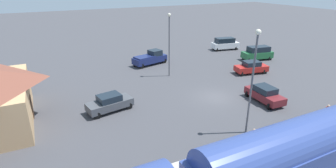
{
  "coord_description": "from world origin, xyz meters",
  "views": [
    {
      "loc": [
        -21.84,
        16.7,
        12.29
      ],
      "look_at": [
        3.63,
        4.11,
        1.0
      ],
      "focal_mm": 28.25,
      "sensor_mm": 36.0,
      "label": 1
    }
  ],
  "objects_px": {
    "sedan_red": "(251,67)",
    "light_pole_lot_center": "(169,38)",
    "pickup_navy": "(150,58)",
    "suv_green": "(258,53)",
    "sedan_charcoal": "(110,103)",
    "pedestrian_on_platform": "(253,137)",
    "suv_white": "(225,44)",
    "pedestrian_waiting_far": "(327,112)",
    "light_pole_near_platform": "(253,72)",
    "sedan_maroon": "(265,94)"
  },
  "relations": [
    {
      "from": "sedan_red",
      "to": "suv_green",
      "type": "bearing_deg",
      "value": -50.16
    },
    {
      "from": "light_pole_near_platform",
      "to": "light_pole_lot_center",
      "type": "relative_size",
      "value": 1.06
    },
    {
      "from": "pedestrian_on_platform",
      "to": "suv_green",
      "type": "relative_size",
      "value": 0.33
    },
    {
      "from": "sedan_charcoal",
      "to": "pedestrian_on_platform",
      "type": "bearing_deg",
      "value": -145.37
    },
    {
      "from": "sedan_red",
      "to": "sedan_charcoal",
      "type": "bearing_deg",
      "value": 96.89
    },
    {
      "from": "suv_green",
      "to": "suv_white",
      "type": "relative_size",
      "value": 1.0
    },
    {
      "from": "sedan_charcoal",
      "to": "light_pole_near_platform",
      "type": "relative_size",
      "value": 0.54
    },
    {
      "from": "sedan_red",
      "to": "sedan_charcoal",
      "type": "distance_m",
      "value": 20.82
    },
    {
      "from": "pedestrian_on_platform",
      "to": "sedan_red",
      "type": "height_order",
      "value": "pedestrian_on_platform"
    },
    {
      "from": "suv_green",
      "to": "light_pole_lot_center",
      "type": "bearing_deg",
      "value": 92.07
    },
    {
      "from": "suv_green",
      "to": "light_pole_near_platform",
      "type": "distance_m",
      "value": 23.87
    },
    {
      "from": "light_pole_lot_center",
      "to": "suv_white",
      "type": "bearing_deg",
      "value": -62.25
    },
    {
      "from": "pickup_navy",
      "to": "light_pole_near_platform",
      "type": "height_order",
      "value": "light_pole_near_platform"
    },
    {
      "from": "pickup_navy",
      "to": "light_pole_lot_center",
      "type": "relative_size",
      "value": 0.68
    },
    {
      "from": "pedestrian_waiting_far",
      "to": "sedan_maroon",
      "type": "xyz_separation_m",
      "value": [
        6.09,
        1.28,
        -0.4
      ]
    },
    {
      "from": "sedan_charcoal",
      "to": "pickup_navy",
      "type": "relative_size",
      "value": 0.83
    },
    {
      "from": "sedan_maroon",
      "to": "suv_white",
      "type": "xyz_separation_m",
      "value": [
        20.14,
        -10.3,
        0.27
      ]
    },
    {
      "from": "suv_green",
      "to": "sedan_charcoal",
      "type": "xyz_separation_m",
      "value": [
        -7.19,
        26.3,
        -0.27
      ]
    },
    {
      "from": "pedestrian_on_platform",
      "to": "sedan_charcoal",
      "type": "bearing_deg",
      "value": 34.63
    },
    {
      "from": "sedan_red",
      "to": "light_pole_near_platform",
      "type": "height_order",
      "value": "light_pole_near_platform"
    },
    {
      "from": "suv_green",
      "to": "light_pole_lot_center",
      "type": "relative_size",
      "value": 0.62
    },
    {
      "from": "sedan_red",
      "to": "sedan_maroon",
      "type": "relative_size",
      "value": 1.04
    },
    {
      "from": "suv_white",
      "to": "sedan_red",
      "type": "bearing_deg",
      "value": 157.91
    },
    {
      "from": "suv_white",
      "to": "pickup_navy",
      "type": "distance_m",
      "value": 16.25
    },
    {
      "from": "suv_white",
      "to": "pedestrian_waiting_far",
      "type": "bearing_deg",
      "value": 161.03
    },
    {
      "from": "pedestrian_on_platform",
      "to": "suv_white",
      "type": "xyz_separation_m",
      "value": [
        26.39,
        -17.78,
        -0.13
      ]
    },
    {
      "from": "sedan_red",
      "to": "pickup_navy",
      "type": "distance_m",
      "value": 14.92
    },
    {
      "from": "pedestrian_waiting_far",
      "to": "suv_white",
      "type": "bearing_deg",
      "value": -18.97
    },
    {
      "from": "pedestrian_waiting_far",
      "to": "suv_green",
      "type": "distance_m",
      "value": 20.86
    },
    {
      "from": "sedan_maroon",
      "to": "light_pole_lot_center",
      "type": "bearing_deg",
      "value": 24.95
    },
    {
      "from": "pedestrian_waiting_far",
      "to": "sedan_maroon",
      "type": "height_order",
      "value": "pedestrian_waiting_far"
    },
    {
      "from": "pedestrian_on_platform",
      "to": "sedan_charcoal",
      "type": "distance_m",
      "value": 13.96
    },
    {
      "from": "pedestrian_waiting_far",
      "to": "sedan_charcoal",
      "type": "xyz_separation_m",
      "value": [
        11.32,
        16.69,
        -0.4
      ]
    },
    {
      "from": "pedestrian_waiting_far",
      "to": "suv_green",
      "type": "bearing_deg",
      "value": -27.42
    },
    {
      "from": "pedestrian_on_platform",
      "to": "sedan_maroon",
      "type": "distance_m",
      "value": 9.76
    },
    {
      "from": "suv_green",
      "to": "light_pole_near_platform",
      "type": "height_order",
      "value": "light_pole_near_platform"
    },
    {
      "from": "pedestrian_on_platform",
      "to": "light_pole_lot_center",
      "type": "height_order",
      "value": "light_pole_lot_center"
    },
    {
      "from": "sedan_charcoal",
      "to": "pickup_navy",
      "type": "xyz_separation_m",
      "value": [
        12.54,
        -9.64,
        0.15
      ]
    },
    {
      "from": "suv_green",
      "to": "sedan_charcoal",
      "type": "relative_size",
      "value": 1.09
    },
    {
      "from": "sedan_red",
      "to": "light_pole_lot_center",
      "type": "height_order",
      "value": "light_pole_lot_center"
    },
    {
      "from": "suv_white",
      "to": "sedan_charcoal",
      "type": "distance_m",
      "value": 29.72
    },
    {
      "from": "pickup_navy",
      "to": "light_pole_near_platform",
      "type": "relative_size",
      "value": 0.64
    },
    {
      "from": "sedan_maroon",
      "to": "pickup_navy",
      "type": "bearing_deg",
      "value": 17.99
    },
    {
      "from": "pedestrian_waiting_far",
      "to": "sedan_charcoal",
      "type": "bearing_deg",
      "value": 55.85
    },
    {
      "from": "suv_white",
      "to": "light_pole_lot_center",
      "type": "height_order",
      "value": "light_pole_lot_center"
    },
    {
      "from": "suv_green",
      "to": "light_pole_near_platform",
      "type": "xyz_separation_m",
      "value": [
        -16.33,
        16.86,
        4.33
      ]
    },
    {
      "from": "sedan_maroon",
      "to": "sedan_charcoal",
      "type": "relative_size",
      "value": 0.97
    },
    {
      "from": "pedestrian_waiting_far",
      "to": "suv_white",
      "type": "distance_m",
      "value": 27.74
    },
    {
      "from": "suv_white",
      "to": "light_pole_lot_center",
      "type": "distance_m",
      "value": 18.31
    },
    {
      "from": "suv_green",
      "to": "pickup_navy",
      "type": "relative_size",
      "value": 0.91
    }
  ]
}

